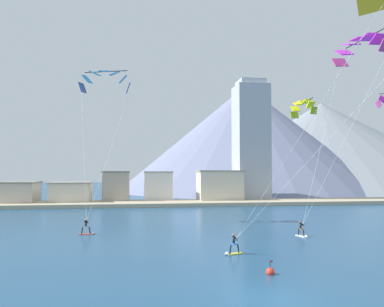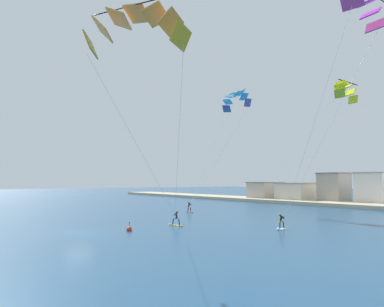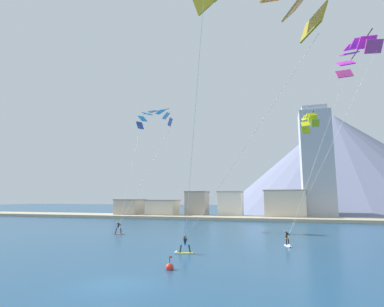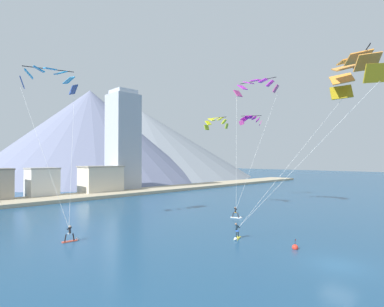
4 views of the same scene
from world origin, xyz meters
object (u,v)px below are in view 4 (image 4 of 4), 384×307
Objects in this scene: parafoil_kite_distant_high_outer at (216,122)px; parafoil_kite_distant_low_drift at (251,120)px; kitesurfer_near_lead at (237,215)px; kitesurfer_near_trail at (237,234)px; race_marker_buoy at (295,247)px; parafoil_kite_near_lead at (256,86)px; parafoil_kite_near_trail at (353,71)px; parafoil_kite_mid_center at (50,77)px; kitesurfer_mid_center at (72,236)px.

parafoil_kite_distant_high_outer is 15.58m from parafoil_kite_distant_low_drift.
parafoil_kite_distant_low_drift is (18.37, 10.26, 16.30)m from kitesurfer_near_lead.
race_marker_buoy is at bearing -80.06° from kitesurfer_near_trail.
kitesurfer_near_lead is at bearing -150.83° from parafoil_kite_distant_low_drift.
parafoil_kite_distant_low_drift is 38.74m from race_marker_buoy.
parafoil_kite_near_lead reaches higher than parafoil_kite_distant_high_outer.
race_marker_buoy is (-26.39, -23.01, -16.58)m from parafoil_kite_distant_low_drift.
parafoil_kite_mid_center is at bearing 124.35° from parafoil_kite_near_trail.
kitesurfer_near_lead is at bearing -165.34° from parafoil_kite_near_lead.
kitesurfer_mid_center is at bearing 128.81° from race_marker_buoy.
kitesurfer_near_lead is 0.39× the size of parafoil_kite_distant_low_drift.
parafoil_kite_near_lead is 31.29m from parafoil_kite_mid_center.
kitesurfer_near_lead is 22.25m from kitesurfer_mid_center.
race_marker_buoy is (-16.10, -14.87, -20.53)m from parafoil_kite_near_lead.
parafoil_kite_distant_high_outer is at bearing 78.82° from parafoil_kite_near_trail.
parafoil_kite_distant_high_outer reaches higher than kitesurfer_mid_center.
parafoil_kite_distant_low_drift is (39.42, -3.12, -1.96)m from parafoil_kite_mid_center.
parafoil_kite_near_trail is (20.68, -20.16, 16.95)m from kitesurfer_mid_center.
parafoil_kite_near_lead reaches higher than parafoil_kite_near_trail.
parafoil_kite_near_trail reaches higher than kitesurfer_near_lead.
kitesurfer_mid_center is (-21.81, 4.40, 0.06)m from kitesurfer_near_lead.
parafoil_kite_distant_high_outer is (24.37, -6.58, -4.08)m from parafoil_kite_mid_center.
kitesurfer_mid_center reaches higher than kitesurfer_near_trail.
race_marker_buoy is (-11.34, -19.54, -14.46)m from parafoil_kite_distant_high_outer.
parafoil_kite_near_trail is 17.34× the size of race_marker_buoy.
kitesurfer_mid_center is 0.09× the size of parafoil_kite_mid_center.
kitesurfer_near_trail is at bearing 99.94° from race_marker_buoy.
race_marker_buoy is (-8.01, -12.75, -0.29)m from kitesurfer_near_lead.
parafoil_kite_distant_high_outer is (-4.76, 4.68, -6.07)m from parafoil_kite_near_lead.
parafoil_kite_distant_high_outer is at bearing 5.43° from kitesurfer_mid_center.
kitesurfer_mid_center is 20.30m from parafoil_kite_mid_center.
kitesurfer_mid_center is 43.73m from parafoil_kite_distant_low_drift.
parafoil_kite_distant_low_drift is (10.29, 8.14, -3.95)m from parafoil_kite_near_lead.
parafoil_kite_near_trail is at bearing -126.86° from parafoil_kite_distant_low_drift.
parafoil_kite_distant_high_outer is at bearing 135.48° from parafoil_kite_near_lead.
parafoil_kite_near_lead is (8.08, 2.12, 20.24)m from kitesurfer_near_lead.
kitesurfer_near_trail is at bearing -148.15° from parafoil_kite_distant_low_drift.
kitesurfer_near_lead is 26.62m from parafoil_kite_distant_low_drift.
parafoil_kite_distant_low_drift reaches higher than kitesurfer_mid_center.
parafoil_kite_mid_center reaches higher than kitesurfer_mid_center.
parafoil_kite_near_trail is (7.93, -8.98, 16.99)m from kitesurfer_near_trail.
kitesurfer_near_trail is at bearing 131.45° from parafoil_kite_near_trail.
parafoil_kite_distant_low_drift reaches higher than parafoil_kite_distant_high_outer.
parafoil_kite_near_lead reaches higher than kitesurfer_near_lead.
kitesurfer_near_trail is 29.70m from parafoil_kite_mid_center.
kitesurfer_near_trail is 0.41× the size of parafoil_kite_distant_high_outer.
kitesurfer_near_lead is 30.90m from parafoil_kite_mid_center.
kitesurfer_mid_center is 0.10× the size of parafoil_kite_near_trail.
parafoil_kite_distant_low_drift is (15.05, 3.46, 2.12)m from parafoil_kite_distant_high_outer.
parafoil_kite_near_lead is 1.16× the size of parafoil_kite_near_trail.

